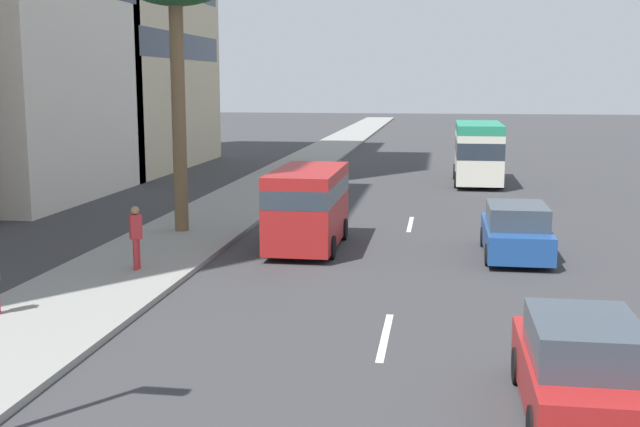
{
  "coord_description": "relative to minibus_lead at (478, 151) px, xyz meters",
  "views": [
    {
      "loc": [
        -3.25,
        -1.06,
        5.33
      ],
      "look_at": [
        18.5,
        2.25,
        1.66
      ],
      "focal_mm": 44.64,
      "sensor_mm": 36.0,
      "label": 1
    }
  ],
  "objects": [
    {
      "name": "lane_stripe_mid",
      "position": [
        -26.1,
        2.99,
        -1.73
      ],
      "size": [
        3.2,
        0.16,
        0.01
      ],
      "primitive_type": "cube",
      "color": "silver",
      "rests_on": "ground_plane"
    },
    {
      "name": "pedestrian_near_lamp",
      "position": [
        -21.66,
        10.22,
        -0.59
      ],
      "size": [
        0.36,
        0.39,
        1.78
      ],
      "rotation": [
        0.0,
        0.0,
        5.3
      ],
      "color": "red",
      "rests_on": "sidewalk_right"
    },
    {
      "name": "van_third",
      "position": [
        -17.38,
        6.11,
        -0.28
      ],
      "size": [
        5.07,
        2.17,
        2.56
      ],
      "rotation": [
        0.0,
        0.0,
        3.14
      ],
      "color": "#A51E1E",
      "rests_on": "ground_plane"
    },
    {
      "name": "car_second",
      "position": [
        -29.69,
        -0.36,
        -0.95
      ],
      "size": [
        4.19,
        1.86,
        1.68
      ],
      "color": "#A51E1E",
      "rests_on": "ground_plane"
    },
    {
      "name": "minibus_lead",
      "position": [
        0.0,
        0.0,
        0.0
      ],
      "size": [
        6.49,
        2.43,
        3.18
      ],
      "color": "silver",
      "rests_on": "ground_plane"
    },
    {
      "name": "sidewalk_right",
      "position": [
        -7.48,
        10.63,
        -1.66
      ],
      "size": [
        162.0,
        3.89,
        0.15
      ],
      "primitive_type": "cube",
      "color": "gray",
      "rests_on": "ground_plane"
    },
    {
      "name": "lane_stripe_far",
      "position": [
        -12.61,
        2.99,
        -1.73
      ],
      "size": [
        3.2,
        0.16,
        0.01
      ],
      "primitive_type": "cube",
      "color": "silver",
      "rests_on": "ground_plane"
    },
    {
      "name": "car_fourth",
      "position": [
        -17.73,
        -0.41,
        -0.96
      ],
      "size": [
        4.48,
        1.95,
        1.65
      ],
      "color": "#1E478C",
      "rests_on": "ground_plane"
    },
    {
      "name": "ground_plane",
      "position": [
        -7.48,
        2.99,
        -1.74
      ],
      "size": [
        198.0,
        198.0,
        0.0
      ],
      "primitive_type": "plane",
      "color": "#38383A"
    }
  ]
}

